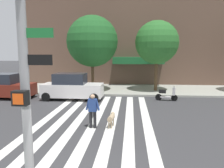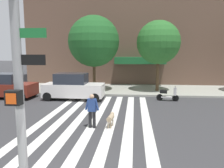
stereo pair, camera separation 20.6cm
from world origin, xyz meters
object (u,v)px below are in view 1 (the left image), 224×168
street_tree_nearest (92,41)px  pedestrian_dog_walker (93,109)px  parked_scooter (166,94)px  dog_on_leash (111,118)px  parked_car_behind_first (72,87)px  street_tree_middle (157,42)px  traffic_light_pole (22,56)px  parked_car_near_curb (5,87)px

street_tree_nearest → pedestrian_dog_walker: (1.66, -9.69, -3.62)m
parked_scooter → pedestrian_dog_walker: bearing=-124.5°
pedestrian_dog_walker → street_tree_nearest: bearing=99.7°
street_tree_nearest → dog_on_leash: 10.59m
parked_car_behind_first → parked_scooter: (7.13, 0.17, -0.47)m
parked_scooter → street_tree_nearest: (-6.11, 3.20, 4.07)m
parked_car_behind_first → street_tree_middle: 8.45m
street_tree_nearest → dog_on_leash: bearing=-75.0°
parked_scooter → dog_on_leash: size_ratio=1.62×
parked_car_behind_first → pedestrian_dog_walker: parked_car_behind_first is taller
pedestrian_dog_walker → street_tree_middle: bearing=68.2°
traffic_light_pole → parked_car_near_curb: size_ratio=1.30×
dog_on_leash → parked_car_near_curb: bearing=145.8°
dog_on_leash → parked_car_behind_first: bearing=120.3°
parked_scooter → parked_car_near_curb: bearing=-179.2°
traffic_light_pole → street_tree_middle: 16.78m
street_tree_nearest → street_tree_middle: (5.69, 0.39, -0.10)m
traffic_light_pole → pedestrian_dog_walker: bearing=87.6°
parked_scooter → street_tree_middle: (-0.42, 3.59, 3.97)m
parked_scooter → pedestrian_dog_walker: (-4.45, -6.49, 0.45)m
parked_car_behind_first → street_tree_middle: street_tree_middle is taller
street_tree_nearest → dog_on_leash: (2.52, -9.44, -4.11)m
street_tree_nearest → dog_on_leash: size_ratio=6.62×
parked_car_behind_first → street_tree_middle: size_ratio=0.74×
parked_scooter → dog_on_leash: (-3.59, -6.23, -0.04)m
traffic_light_pole → pedestrian_dog_walker: (0.25, 6.12, -2.59)m
traffic_light_pole → parked_scooter: (4.70, 12.61, -3.04)m
traffic_light_pole → parked_car_near_curb: (-7.81, 12.44, -2.60)m
street_tree_middle → dog_on_leash: (-3.17, -9.82, -4.01)m
parked_scooter → street_tree_middle: size_ratio=0.26×
traffic_light_pole → dog_on_leash: 7.17m
parked_car_near_curb → parked_car_behind_first: size_ratio=0.97×
street_tree_middle → street_tree_nearest: bearing=-176.1°
street_tree_middle → pedestrian_dog_walker: size_ratio=3.80×
traffic_light_pole → parked_scooter: size_ratio=3.56×
street_tree_nearest → traffic_light_pole: bearing=-84.9°
parked_scooter → pedestrian_dog_walker: size_ratio=0.99×
pedestrian_dog_walker → dog_on_leash: size_ratio=1.63×
parked_car_near_curb → parked_car_behind_first: bearing=-0.0°
parked_car_near_curb → street_tree_middle: bearing=17.3°
parked_car_near_curb → parked_scooter: parked_car_near_curb is taller
parked_car_near_curb → street_tree_nearest: street_tree_nearest is taller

